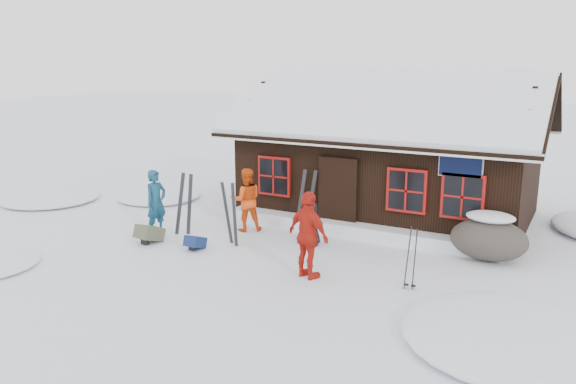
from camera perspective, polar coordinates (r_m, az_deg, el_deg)
name	(u,v)px	position (r m, az deg, el deg)	size (l,w,h in m)	color
ground	(264,251)	(13.91, -2.50, -6.01)	(120.00, 120.00, 0.00)	white
mountain_hut	(390,163)	(17.32, 10.36, 2.96)	(8.90, 6.09, 4.42)	black
snow_drift	(355,230)	(15.14, 6.82, -3.81)	(7.60, 0.60, 0.35)	white
snow_mounds	(355,241)	(14.80, 6.79, -4.92)	(20.60, 13.20, 0.48)	white
skier_teal	(156,203)	(15.40, -13.24, -1.05)	(0.65, 0.42, 1.77)	navy
skier_orange_left	(246,200)	(15.38, -4.27, -0.80)	(0.85, 0.66, 1.75)	#E94D10
skier_orange_right	(308,235)	(11.94, 2.09, -4.43)	(1.12, 0.47, 1.91)	red
skier_crouched	(312,224)	(14.20, 2.48, -3.24)	(0.55, 0.36, 1.12)	black
boulder	(489,238)	(13.98, 19.73, -4.43)	(1.77, 1.33, 1.04)	#49433B
ski_pair_left	(185,205)	(15.25, -10.45, -1.28)	(0.61, 0.20, 1.74)	black
ski_pair_mid	(231,215)	(14.30, -5.84, -2.29)	(0.56, 0.20, 1.65)	black
ski_pair_right	(306,200)	(15.51, 1.83, -0.85)	(0.57, 0.30, 1.73)	black
ski_poles	(411,259)	(11.71, 12.39, -6.70)	(0.24, 0.12, 1.36)	black
backpack_blue	(195,244)	(14.16, -9.40, -5.27)	(0.37, 0.49, 0.27)	navy
backpack_olive	(149,236)	(14.91, -13.89, -4.38)	(0.48, 0.64, 0.35)	#4C5039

